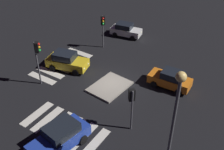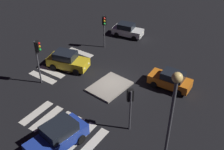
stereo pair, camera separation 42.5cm
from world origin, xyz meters
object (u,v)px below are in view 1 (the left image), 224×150
Objects in this scene: street_lamp at (175,112)px; traffic_island at (110,87)px; car_orange at (170,79)px; traffic_light_south at (103,24)px; car_blue at (60,137)px; traffic_light_east at (37,53)px; car_white at (126,30)px; traffic_light_north at (132,100)px; car_yellow at (67,61)px.

traffic_island is at bearing -126.15° from street_lamp.
car_orange is at bearing 124.34° from traffic_island.
traffic_light_south is at bearing -141.23° from traffic_island.
traffic_light_east is at bearing -117.19° from car_blue.
traffic_light_north is (13.14, 8.18, 1.96)m from car_white.
traffic_light_south is at bearing -3.25° from traffic_light_north.
car_white is 20.31m from street_lamp.
traffic_light_north is at bearing -35.18° from traffic_light_east.
traffic_light_north reaches higher than traffic_island.
traffic_light_east reaches higher than car_blue.
traffic_light_east is (3.23, -0.28, 2.40)m from car_yellow.
car_white is 12.99m from traffic_light_east.
car_white is at bearing -154.74° from car_blue.
traffic_island is at bearing 3.62° from traffic_light_north.
car_blue is at bearing 96.76° from traffic_light_north.
traffic_island is 5.54m from car_orange.
traffic_island is at bearing -17.38° from car_yellow.
car_blue is 14.77m from traffic_light_south.
street_lamp is at bearing -44.65° from traffic_light_east.
car_blue is 5.66m from traffic_light_north.
car_blue is at bearing 69.70° from car_orange.
street_lamp reaches higher than car_orange.
car_blue reaches higher than car_white.
traffic_island is 5.38m from car_yellow.
traffic_light_north reaches higher than car_blue.
car_yellow is (2.76, -9.84, 0.06)m from car_orange.
traffic_light_south reaches higher than car_yellow.
traffic_light_north is (9.21, 8.78, -0.14)m from traffic_light_south.
car_yellow is 1.14× the size of traffic_light_south.
car_orange is 0.89× the size of car_yellow.
traffic_light_north is (3.37, 4.09, 2.66)m from traffic_island.
traffic_light_north is at bearing -122.35° from street_lamp.
traffic_island is 5.93m from traffic_light_north.
car_white is at bearing 130.40° from traffic_light_south.
traffic_island is 1.09× the size of traffic_light_north.
car_orange is 6.77m from traffic_light_north.
car_yellow is at bearing 21.57° from traffic_light_north.
car_blue is 1.07× the size of traffic_light_east.
car_blue reaches higher than car_orange.
car_white reaches higher than traffic_island.
traffic_light_east is at bearing -62.66° from traffic_island.
car_white is (-9.77, -4.09, 0.70)m from traffic_island.
car_yellow is 5.89m from traffic_light_south.
car_yellow is 0.55× the size of street_lamp.
traffic_light_north is (6.47, -0.45, 1.93)m from car_orange.
car_blue is at bearing -18.48° from traffic_light_south.
car_white is 1.06× the size of traffic_light_north.
car_blue reaches higher than traffic_island.
street_lamp reaches higher than car_white.
car_white is 4.50m from traffic_light_south.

